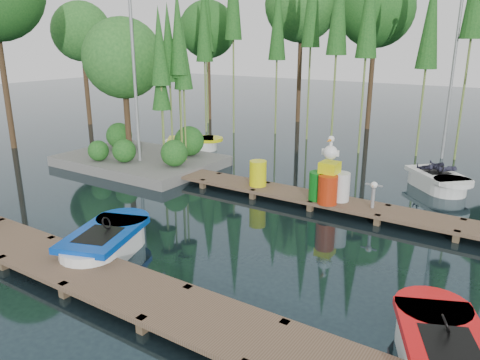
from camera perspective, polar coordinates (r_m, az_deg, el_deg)
The scene contains 14 objects.
ground_plane at distance 13.52m, azimuth -2.95°, elevation -4.64°, with size 90.00×90.00×0.00m, color #1B2B32.
near_dock at distance 10.48m, azimuth -17.92°, elevation -10.78°, with size 18.00×1.50×0.50m.
far_dock at distance 14.95m, azimuth 5.83°, elevation -1.64°, with size 15.00×1.20×0.50m.
island at distance 19.31m, azimuth -12.63°, elevation 11.22°, with size 6.20×4.20×6.75m.
tree_screen at distance 22.82m, azimuth 9.20°, elevation 19.59°, with size 34.42×18.53×10.31m.
lamp_island at distance 18.12m, azimuth -12.87°, elevation 14.28°, with size 0.30×0.30×7.25m.
lamp_rear at distance 21.41m, azimuth 24.71°, elevation 13.54°, with size 0.30×0.30×7.25m.
boat_blue at distance 11.68m, azimuth -16.04°, elevation -7.40°, with size 2.21×3.20×0.99m.
boat_red at distance 8.37m, azimuth 23.57°, elevation -18.71°, with size 2.31×3.10×0.95m.
boat_yellow_far at distance 21.77m, azimuth -5.88°, elevation 4.40°, with size 2.87×2.58×1.34m.
boat_white_far at distance 17.36m, azimuth 22.93°, elevation -0.08°, with size 2.79×2.82×1.29m.
yellow_barrel at distance 15.32m, azimuth 2.20°, elevation 0.82°, with size 0.56×0.56×0.84m, color #D9D90B.
drum_cluster at distance 14.05m, azimuth 10.79°, elevation -0.30°, with size 1.14×1.05×1.97m.
seagull_post at distance 13.79m, azimuth 15.98°, elevation -1.21°, with size 0.49×0.26×0.78m.
Camera 1 is at (7.49, -10.11, 4.95)m, focal length 35.00 mm.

